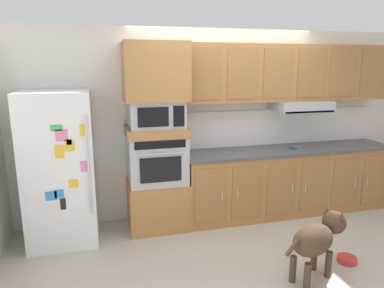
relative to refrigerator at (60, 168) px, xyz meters
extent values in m
plane|color=#B2A899|center=(2.09, -0.68, -0.88)|extent=(9.60, 9.60, 0.00)
cube|color=silver|center=(2.09, 0.43, 0.37)|extent=(6.20, 0.12, 2.50)
cube|color=white|center=(0.00, 0.00, 0.00)|extent=(0.76, 0.70, 1.76)
cylinder|color=silver|center=(0.33, -0.37, 0.10)|extent=(0.02, 0.02, 1.10)
cube|color=gold|center=(0.16, -0.35, -0.08)|extent=(0.09, 0.01, 0.09)
cube|color=green|center=(0.04, -0.35, 0.53)|extent=(0.11, 0.01, 0.06)
cube|color=gold|center=(0.05, -0.35, 0.28)|extent=(0.09, 0.01, 0.14)
cube|color=#337FDB|center=(0.01, -0.35, -0.18)|extent=(0.09, 0.01, 0.09)
cube|color=gold|center=(0.15, -0.35, 0.34)|extent=(0.10, 0.01, 0.12)
cube|color=gold|center=(0.30, -0.35, 0.49)|extent=(0.07, 0.01, 0.13)
cube|color=pink|center=(0.08, -0.35, 0.45)|extent=(0.12, 0.01, 0.12)
cube|color=green|center=(0.15, -0.35, 0.38)|extent=(0.05, 0.01, 0.06)
cube|color=#337FDB|center=(-0.07, -0.35, -0.20)|extent=(0.12, 0.01, 0.10)
cube|color=pink|center=(0.28, -0.35, 0.10)|extent=(0.06, 0.01, 0.12)
cube|color=black|center=(0.04, -0.35, -0.30)|extent=(0.06, 0.01, 0.13)
cube|color=#A8703D|center=(1.13, 0.07, -0.58)|extent=(0.74, 0.62, 0.60)
cube|color=#A8AAAF|center=(1.13, 0.07, 0.02)|extent=(0.70, 0.58, 0.60)
cube|color=black|center=(1.13, -0.23, -0.04)|extent=(0.49, 0.01, 0.30)
cube|color=black|center=(1.13, -0.23, 0.26)|extent=(0.60, 0.01, 0.09)
cylinder|color=#A8AAAF|center=(1.13, -0.25, 0.15)|extent=(0.56, 0.02, 0.02)
cube|color=#A8703D|center=(1.13, 0.07, 0.37)|extent=(0.74, 0.62, 0.10)
cube|color=#A8AAAF|center=(1.13, 0.07, 0.58)|extent=(0.64, 0.53, 0.32)
cube|color=black|center=(1.06, -0.20, 0.58)|extent=(0.35, 0.01, 0.22)
cube|color=black|center=(1.36, -0.20, 0.58)|extent=(0.13, 0.01, 0.24)
cube|color=#A8703D|center=(1.13, 0.07, 1.08)|extent=(0.74, 0.62, 0.68)
cube|color=#A8703D|center=(2.96, 0.07, -0.44)|extent=(2.92, 0.60, 0.88)
cube|color=#9A6738|center=(1.74, -0.24, -0.42)|extent=(0.41, 0.01, 0.70)
cylinder|color=#BCBCC1|center=(1.89, -0.25, -0.42)|extent=(0.01, 0.01, 0.12)
cube|color=#9A6738|center=(2.23, -0.24, -0.42)|extent=(0.41, 0.01, 0.70)
cylinder|color=#BCBCC1|center=(2.08, -0.25, -0.42)|extent=(0.01, 0.01, 0.12)
cube|color=#9A6738|center=(2.72, -0.24, -0.42)|extent=(0.41, 0.01, 0.70)
cylinder|color=#BCBCC1|center=(2.86, -0.25, -0.42)|extent=(0.01, 0.01, 0.12)
cube|color=#9A6738|center=(3.20, -0.24, -0.42)|extent=(0.41, 0.01, 0.70)
cylinder|color=#BCBCC1|center=(3.06, -0.25, -0.42)|extent=(0.01, 0.01, 0.12)
cube|color=#9A6738|center=(3.69, -0.24, -0.42)|extent=(0.41, 0.01, 0.70)
cylinder|color=#BCBCC1|center=(3.83, -0.25, -0.42)|extent=(0.01, 0.01, 0.12)
cube|color=#9A6738|center=(4.17, -0.24, -0.42)|extent=(0.41, 0.01, 0.70)
cylinder|color=#BCBCC1|center=(4.03, -0.25, -0.42)|extent=(0.01, 0.01, 0.12)
cube|color=#4C4C51|center=(2.96, 0.07, 0.02)|extent=(2.96, 0.64, 0.04)
cube|color=silver|center=(2.96, 0.36, 0.29)|extent=(2.96, 0.02, 0.50)
cube|color=#A8703D|center=(2.96, 0.20, 1.05)|extent=(2.92, 0.34, 0.74)
cube|color=#A8AAAF|center=(3.14, 0.13, 0.61)|extent=(0.76, 0.48, 0.14)
cube|color=black|center=(3.14, -0.09, 0.55)|extent=(0.72, 0.04, 0.02)
cube|color=#9A6738|center=(1.74, 0.02, 1.05)|extent=(0.41, 0.01, 0.63)
cube|color=#9A6738|center=(2.23, 0.02, 1.05)|extent=(0.41, 0.01, 0.63)
cube|color=#9A6738|center=(2.72, 0.02, 1.05)|extent=(0.41, 0.01, 0.63)
cube|color=#9A6738|center=(3.20, 0.02, 1.05)|extent=(0.41, 0.01, 0.63)
cube|color=#9A6738|center=(3.69, 0.02, 1.05)|extent=(0.41, 0.01, 0.63)
cube|color=#9A6738|center=(4.17, 0.02, 1.05)|extent=(0.41, 0.01, 0.63)
cylinder|color=blue|center=(3.00, 0.03, 0.05)|extent=(0.07, 0.10, 0.03)
cylinder|color=silver|center=(3.10, 0.08, 0.05)|extent=(0.06, 0.11, 0.01)
ellipsoid|color=#473323|center=(2.37, -1.47, -0.46)|extent=(0.57, 0.46, 0.29)
sphere|color=#473323|center=(2.69, -1.33, -0.38)|extent=(0.23, 0.23, 0.23)
ellipsoid|color=#312318|center=(2.80, -1.29, -0.41)|extent=(0.16, 0.13, 0.08)
cone|color=#473323|center=(2.64, -1.26, -0.28)|extent=(0.06, 0.06, 0.07)
cone|color=#473323|center=(2.71, -1.41, -0.28)|extent=(0.06, 0.06, 0.07)
cylinder|color=#473323|center=(2.07, -1.59, -0.43)|extent=(0.17, 0.10, 0.13)
cylinder|color=#473323|center=(2.50, -1.33, -0.75)|extent=(0.06, 0.06, 0.27)
cylinder|color=#473323|center=(2.56, -1.47, -0.75)|extent=(0.06, 0.06, 0.27)
cylinder|color=#473323|center=(2.18, -1.46, -0.75)|extent=(0.06, 0.06, 0.27)
cylinder|color=#473323|center=(2.24, -1.61, -0.75)|extent=(0.06, 0.06, 0.27)
cylinder|color=red|center=(2.92, -1.30, -0.85)|extent=(0.20, 0.20, 0.06)
cylinder|color=brown|center=(2.92, -1.30, -0.84)|extent=(0.15, 0.15, 0.03)
camera|label=1|loc=(0.48, -4.10, 1.16)|focal=32.68mm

